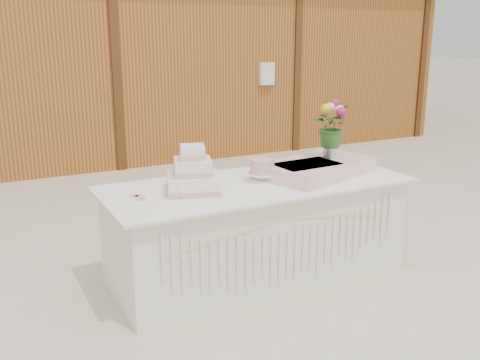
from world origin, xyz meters
name	(u,v)px	position (x,y,z in m)	size (l,w,h in m)	color
ground	(257,274)	(0.00, 0.00, 0.00)	(80.00, 80.00, 0.00)	beige
barn	(83,48)	(-0.01, 5.99, 1.68)	(12.60, 4.60, 3.30)	#A16221
cake_table	(258,229)	(0.00, 0.00, 0.39)	(2.40, 1.00, 0.77)	white
wedding_cake	(193,176)	(-0.53, 0.02, 0.89)	(0.48, 0.48, 0.34)	white
pink_cake_stand	(262,169)	(0.06, 0.04, 0.87)	(0.24, 0.24, 0.17)	white
satin_runner	(317,168)	(0.55, -0.01, 0.83)	(0.94, 0.54, 0.12)	beige
flower_vase	(330,149)	(0.70, 0.03, 0.96)	(0.10, 0.10, 0.14)	silver
bouquet	(331,120)	(0.70, 0.03, 1.21)	(0.32, 0.27, 0.35)	#325E25
loose_flowers	(137,197)	(-0.95, 0.04, 0.78)	(0.14, 0.33, 0.02)	pink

